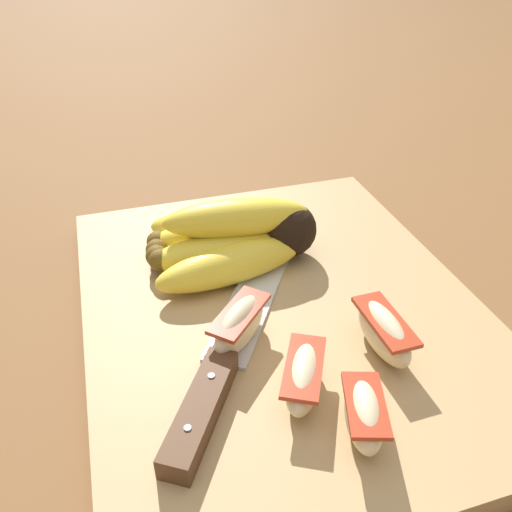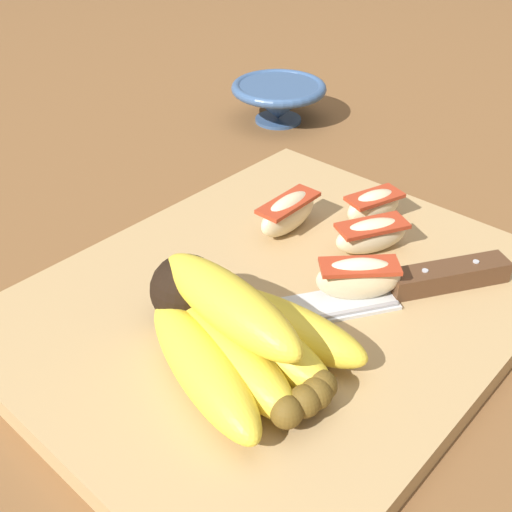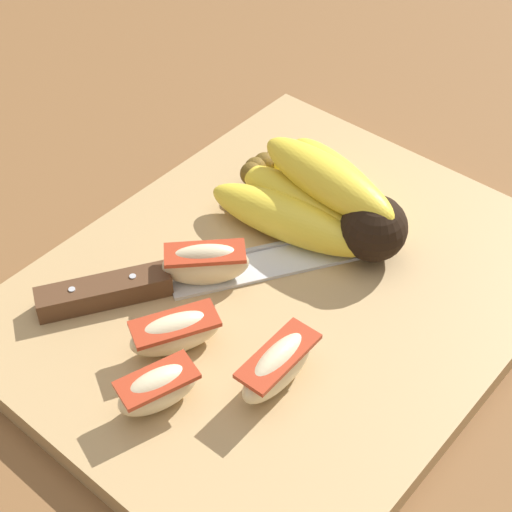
% 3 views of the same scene
% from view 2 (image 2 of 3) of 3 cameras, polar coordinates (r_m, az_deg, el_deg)
% --- Properties ---
extents(ground_plane, '(6.00, 6.00, 0.00)m').
position_cam_2_polar(ground_plane, '(0.50, 3.80, -6.11)').
color(ground_plane, brown).
extents(cutting_board, '(0.41, 0.33, 0.02)m').
position_cam_2_polar(cutting_board, '(0.50, 1.93, -4.45)').
color(cutting_board, tan).
rests_on(cutting_board, ground_plane).
extents(banana_bunch, '(0.13, 0.16, 0.07)m').
position_cam_2_polar(banana_bunch, '(0.43, -2.07, -6.86)').
color(banana_bunch, black).
rests_on(banana_bunch, cutting_board).
extents(chefs_knife, '(0.25, 0.17, 0.02)m').
position_cam_2_polar(chefs_knife, '(0.51, 12.33, -2.89)').
color(chefs_knife, silver).
rests_on(chefs_knife, cutting_board).
extents(apple_wedge_near, '(0.07, 0.03, 0.04)m').
position_cam_2_polar(apple_wedge_near, '(0.57, 2.93, 3.93)').
color(apple_wedge_near, beige).
rests_on(apple_wedge_near, cutting_board).
extents(apple_wedge_middle, '(0.06, 0.04, 0.03)m').
position_cam_2_polar(apple_wedge_middle, '(0.59, 10.62, 4.50)').
color(apple_wedge_middle, beige).
rests_on(apple_wedge_middle, cutting_board).
extents(apple_wedge_far, '(0.07, 0.05, 0.03)m').
position_cam_2_polar(apple_wedge_far, '(0.54, 10.82, 1.71)').
color(apple_wedge_far, beige).
rests_on(apple_wedge_far, cutting_board).
extents(apple_wedge_extra, '(0.06, 0.06, 0.04)m').
position_cam_2_polar(apple_wedge_extra, '(0.49, 9.27, -1.97)').
color(apple_wedge_extra, beige).
rests_on(apple_wedge_extra, cutting_board).
extents(ceramic_bowl, '(0.12, 0.12, 0.05)m').
position_cam_2_polar(ceramic_bowl, '(0.84, 2.06, 14.04)').
color(ceramic_bowl, '#385684').
rests_on(ceramic_bowl, ground_plane).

